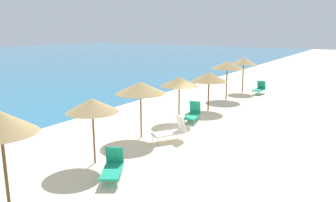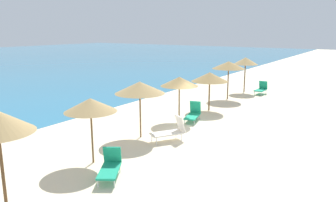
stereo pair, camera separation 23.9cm
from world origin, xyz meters
name	(u,v)px [view 2 (the right image)]	position (x,y,z in m)	size (l,w,h in m)	color
ground_plane	(198,132)	(0.00, 0.00, 0.00)	(160.00, 160.00, 0.00)	beige
beach_umbrella_2	(90,105)	(-5.75, 1.56, 2.31)	(1.99, 1.99, 2.57)	brown
beach_umbrella_3	(140,88)	(-2.28, 1.92, 2.43)	(2.36, 2.36, 2.72)	brown
beach_umbrella_4	(179,82)	(1.14, 1.83, 2.27)	(2.10, 2.10, 2.54)	brown
beach_umbrella_5	(210,77)	(4.37, 1.55, 2.16)	(2.33, 2.33, 2.46)	brown
beach_umbrella_6	(229,65)	(8.30, 1.95, 2.54)	(2.42, 2.42, 2.82)	brown
beach_umbrella_7	(246,61)	(11.67, 1.90, 2.58)	(2.02, 2.02, 2.88)	brown
lounge_chair_0	(171,130)	(-1.90, 0.43, 0.50)	(1.70, 1.42, 1.18)	white
lounge_chair_1	(110,166)	(-6.36, 0.09, 0.42)	(1.58, 1.33, 0.98)	#199972
lounge_chair_2	(193,114)	(1.62, 1.19, 0.42)	(1.66, 1.01, 1.06)	#199972
lounge_chair_3	(261,89)	(11.62, 0.45, 0.43)	(1.41, 0.70, 1.01)	#199972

